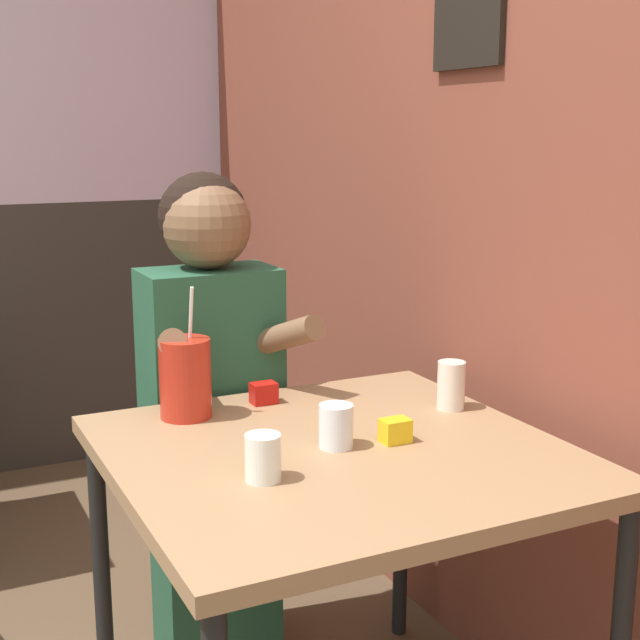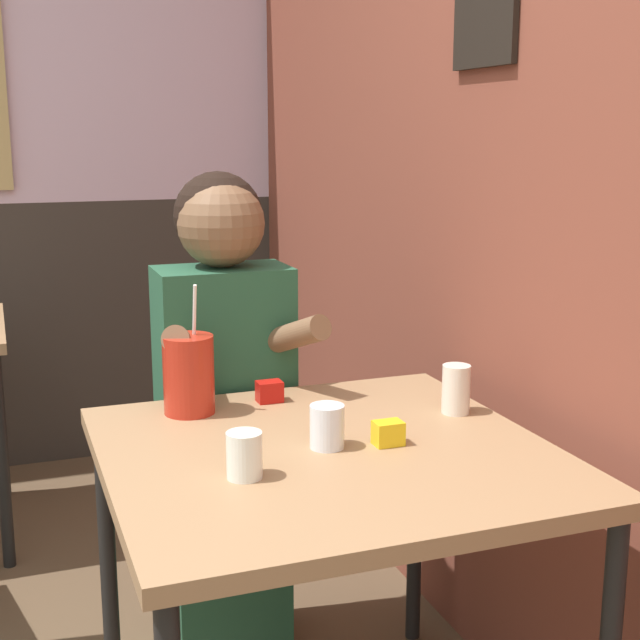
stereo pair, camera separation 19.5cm
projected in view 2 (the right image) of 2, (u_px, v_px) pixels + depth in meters
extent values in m
cube|color=brown|center=(399.00, 142.00, 2.70)|extent=(0.06, 4.53, 2.70)
cube|color=black|center=(485.00, 24.00, 2.12)|extent=(0.02, 0.27, 0.20)
cube|color=#332D28|center=(11.00, 337.00, 3.68)|extent=(5.22, 0.06, 1.10)
cube|color=#93704C|center=(327.00, 456.00, 1.83)|extent=(0.90, 0.89, 0.04)
cylinder|color=black|center=(108.00, 568.00, 2.14)|extent=(0.04, 0.04, 0.71)
cylinder|color=black|center=(415.00, 518.00, 2.42)|extent=(0.04, 0.04, 0.71)
cylinder|color=black|center=(2.00, 462.00, 2.82)|extent=(0.04, 0.04, 0.71)
cube|color=#235138|center=(229.00, 561.00, 2.43)|extent=(0.31, 0.20, 0.47)
cube|color=#235138|center=(224.00, 376.00, 2.32)|extent=(0.34, 0.20, 0.57)
sphere|color=black|center=(218.00, 216.00, 2.26)|extent=(0.23, 0.23, 0.23)
sphere|color=brown|center=(221.00, 224.00, 2.23)|extent=(0.22, 0.22, 0.22)
cylinder|color=brown|center=(182.00, 345.00, 2.12)|extent=(0.14, 0.27, 0.15)
cylinder|color=brown|center=(290.00, 336.00, 2.21)|extent=(0.14, 0.27, 0.15)
cylinder|color=#B22819|center=(189.00, 375.00, 2.03)|extent=(0.12, 0.12, 0.18)
cylinder|color=white|center=(194.00, 314.00, 2.01)|extent=(0.01, 0.04, 0.14)
cylinder|color=silver|center=(327.00, 426.00, 1.82)|extent=(0.07, 0.07, 0.09)
cylinder|color=silver|center=(244.00, 455.00, 1.66)|extent=(0.07, 0.07, 0.09)
cylinder|color=silver|center=(456.00, 389.00, 2.04)|extent=(0.07, 0.07, 0.11)
cube|color=#B7140F|center=(270.00, 392.00, 2.13)|extent=(0.06, 0.04, 0.05)
cube|color=yellow|center=(388.00, 433.00, 1.84)|extent=(0.06, 0.04, 0.05)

